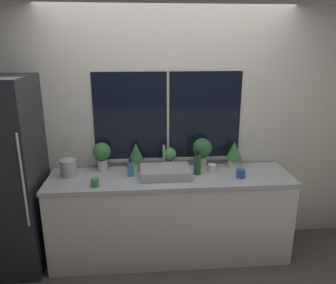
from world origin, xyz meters
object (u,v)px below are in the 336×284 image
potted_plant_far_right (234,153)px  potted_plant_far_left (102,154)px  sink (165,172)px  mug_blue (241,173)px  refrigerator (6,177)px  potted_plant_left (136,154)px  soap_bottle (130,169)px  bottle_tall (198,164)px  potted_plant_right (202,149)px  mug_white (212,168)px  potted_plant_center (170,157)px  mug_green (95,182)px  kettle (68,167)px

potted_plant_far_right → potted_plant_far_left: bearing=180.0°
sink → potted_plant_far_right: 0.78m
potted_plant_far_right → mug_blue: bearing=-92.3°
refrigerator → potted_plant_left: size_ratio=6.70×
soap_bottle → bottle_tall: bottle_tall is taller
potted_plant_far_left → mug_blue: bearing=-12.7°
soap_bottle → potted_plant_right: bearing=14.2°
bottle_tall → sink: bearing=-174.3°
potted_plant_far_right → mug_white: 0.31m
potted_plant_far_left → soap_bottle: potted_plant_far_left is taller
potted_plant_far_left → potted_plant_center: potted_plant_far_left is taller
potted_plant_center → mug_green: potted_plant_center is taller
kettle → potted_plant_right: bearing=5.6°
sink → mug_white: sink is taller
potted_plant_far_left → potted_plant_left: 0.35m
kettle → potted_plant_far_right: bearing=4.5°
sink → potted_plant_far_left: (-0.63, 0.22, 0.13)m
potted_plant_far_left → potted_plant_left: size_ratio=1.05×
mug_green → kettle: size_ratio=0.43×
bottle_tall → kettle: size_ratio=1.35×
refrigerator → mug_blue: 2.24m
potted_plant_far_left → bottle_tall: potted_plant_far_left is taller
mug_green → kettle: (-0.29, 0.27, 0.05)m
potted_plant_center → mug_white: (0.42, -0.13, -0.08)m
potted_plant_left → bottle_tall: potted_plant_left is taller
potted_plant_right → mug_blue: (0.33, -0.31, -0.15)m
mug_green → kettle: 0.40m
potted_plant_center → mug_blue: (0.67, -0.31, -0.08)m
potted_plant_right → sink: bearing=-151.3°
potted_plant_center → kettle: (-1.01, -0.13, -0.03)m
mug_green → sink: bearing=15.7°
mug_white → mug_green: bearing=-166.6°
potted_plant_right → soap_bottle: 0.77m
potted_plant_far_left → mug_white: (1.11, -0.13, -0.14)m
refrigerator → soap_bottle: (1.17, 0.04, 0.03)m
potted_plant_left → bottle_tall: (0.61, -0.19, -0.05)m
bottle_tall → soap_bottle: bearing=179.9°
mug_blue → bottle_tall: bearing=163.7°
soap_bottle → mug_white: size_ratio=2.19×
kettle → mug_green: bearing=-43.3°
potted_plant_far_right → potted_plant_left: bearing=180.0°
potted_plant_far_left → refrigerator: bearing=-165.5°
potted_plant_far_left → mug_green: bearing=-93.6°
mug_green → refrigerator: bearing=168.1°
potted_plant_far_right → mug_blue: potted_plant_far_right is taller
sink → mug_white: 0.49m
potted_plant_far_right → soap_bottle: bearing=-170.2°
potted_plant_right → mug_blue: potted_plant_right is taller
sink → soap_bottle: sink is taller
mug_blue → mug_green: bearing=-175.9°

